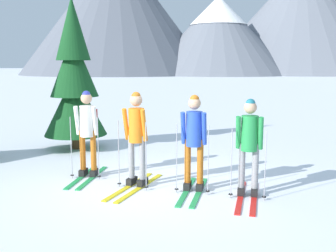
{
  "coord_description": "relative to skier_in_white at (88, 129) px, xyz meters",
  "views": [
    {
      "loc": [
        1.64,
        -6.66,
        2.19
      ],
      "look_at": [
        0.11,
        0.45,
        1.05
      ],
      "focal_mm": 42.17,
      "sensor_mm": 36.0,
      "label": 1
    }
  ],
  "objects": [
    {
      "name": "skier_in_green",
      "position": [
        3.09,
        -0.52,
        -0.04
      ],
      "size": [
        0.61,
        1.69,
        1.64
      ],
      "color": "red",
      "rests_on": "ground"
    },
    {
      "name": "skier_in_white",
      "position": [
        0.0,
        0.0,
        0.0
      ],
      "size": [
        0.61,
        1.62,
        1.69
      ],
      "color": "green",
      "rests_on": "ground"
    },
    {
      "name": "skier_in_blue",
      "position": [
        2.16,
        -0.44,
        -0.01
      ],
      "size": [
        0.61,
        1.62,
        1.68
      ],
      "color": "green",
      "rests_on": "ground"
    },
    {
      "name": "mountain_ridge_distant",
      "position": [
        3.51,
        81.14,
        11.1
      ],
      "size": [
        108.98,
        66.99,
        27.87
      ],
      "color": "slate",
      "rests_on": "ground"
    },
    {
      "name": "ground_plane",
      "position": [
        1.48,
        -0.4,
        -0.95
      ],
      "size": [
        400.0,
        400.0,
        0.0
      ],
      "primitive_type": "plane",
      "color": "white"
    },
    {
      "name": "pine_tree_mid",
      "position": [
        -1.36,
        2.35,
        0.82
      ],
      "size": [
        1.6,
        1.6,
        3.88
      ],
      "color": "#51381E",
      "rests_on": "ground"
    },
    {
      "name": "skier_in_orange",
      "position": [
        1.11,
        -0.41,
        -0.02
      ],
      "size": [
        0.63,
        1.8,
        1.71
      ],
      "color": "yellow",
      "rests_on": "ground"
    }
  ]
}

